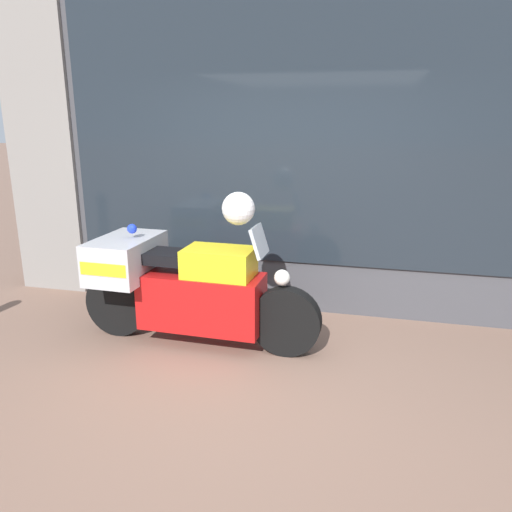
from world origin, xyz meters
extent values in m
plane|color=#7A5B4C|center=(0.00, 0.00, 0.00)|extent=(60.00, 60.00, 0.00)
cube|color=#424247|center=(0.00, 2.00, 1.99)|extent=(6.79, 0.40, 3.98)
cube|color=gray|center=(-2.97, 2.03, 1.99)|extent=(0.85, 0.55, 3.98)
cube|color=#1E262D|center=(0.39, 1.79, 2.04)|extent=(5.71, 0.02, 2.98)
cube|color=slate|center=(0.35, 2.01, 0.28)|extent=(5.49, 0.30, 0.55)
cube|color=silver|center=(0.35, 2.15, 1.21)|extent=(5.49, 0.02, 1.36)
cube|color=beige|center=(0.35, 2.01, 1.89)|extent=(5.49, 0.30, 0.02)
cube|color=black|center=(-1.60, 2.01, 1.93)|extent=(0.18, 0.04, 0.06)
cube|color=#B7B2A8|center=(-0.30, 2.01, 1.93)|extent=(0.18, 0.04, 0.06)
cube|color=navy|center=(1.00, 2.01, 1.93)|extent=(0.18, 0.04, 0.06)
cube|color=white|center=(-1.59, 1.94, 0.69)|extent=(0.19, 0.03, 0.27)
cube|color=red|center=(-0.30, 1.94, 0.69)|extent=(0.19, 0.01, 0.27)
cube|color=#2866B7|center=(1.00, 1.94, 0.69)|extent=(0.19, 0.03, 0.27)
cylinder|color=black|center=(0.11, 0.74, 0.31)|extent=(0.63, 0.15, 0.62)
cylinder|color=black|center=(-1.54, 0.78, 0.31)|extent=(0.63, 0.15, 0.62)
cube|color=#B71414|center=(-0.68, 0.76, 0.43)|extent=(1.13, 0.46, 0.51)
cube|color=yellow|center=(-0.50, 0.75, 0.79)|extent=(0.62, 0.41, 0.28)
cube|color=black|center=(-0.93, 0.76, 0.82)|extent=(0.66, 0.34, 0.10)
cube|color=#B7B7BC|center=(-1.42, 0.77, 0.78)|extent=(0.51, 0.81, 0.38)
cube|color=yellow|center=(-1.42, 0.77, 0.78)|extent=(0.46, 0.81, 0.11)
cube|color=#B2BCC6|center=(-0.13, 0.74, 1.03)|extent=(0.11, 0.31, 0.26)
sphere|color=white|center=(0.07, 0.74, 0.72)|extent=(0.14, 0.14, 0.14)
sphere|color=blue|center=(-1.34, 0.77, 1.06)|extent=(0.09, 0.09, 0.09)
sphere|color=white|center=(-0.32, 0.75, 1.30)|extent=(0.28, 0.28, 0.28)
camera|label=1|loc=(0.84, -3.28, 2.06)|focal=35.00mm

